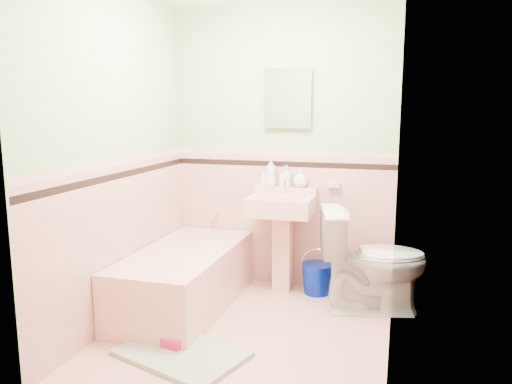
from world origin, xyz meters
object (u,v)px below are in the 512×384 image
(toilet, at_px, (373,260))
(soap_bottle_left, at_px, (271,172))
(sink, at_px, (281,245))
(soap_bottle_right, at_px, (300,178))
(shoe, at_px, (171,344))
(bathtub, at_px, (185,280))
(soap_bottle_mid, at_px, (286,176))
(bucket, at_px, (317,279))
(medicine_cabinet, at_px, (288,98))

(toilet, bearing_deg, soap_bottle_left, 55.58)
(sink, xyz_separation_m, soap_bottle_left, (-0.14, 0.18, 0.62))
(sink, bearing_deg, soap_bottle_right, 54.65)
(shoe, bearing_deg, bathtub, 118.37)
(toilet, bearing_deg, soap_bottle_mid, 52.27)
(soap_bottle_right, distance_m, bucket, 0.90)
(sink, xyz_separation_m, shoe, (-0.45, -1.27, -0.37))
(bathtub, relative_size, soap_bottle_mid, 7.93)
(bathtub, xyz_separation_m, soap_bottle_left, (0.54, 0.71, 0.83))
(soap_bottle_right, xyz_separation_m, toilet, (0.67, -0.36, -0.59))
(soap_bottle_mid, height_order, toilet, soap_bottle_mid)
(toilet, distance_m, bucket, 0.61)
(soap_bottle_mid, xyz_separation_m, soap_bottle_right, (0.13, 0.00, -0.01))
(bathtub, distance_m, toilet, 1.53)
(soap_bottle_right, bearing_deg, soap_bottle_left, 180.00)
(sink, height_order, bucket, sink)
(soap_bottle_left, distance_m, bucket, 1.03)
(toilet, xyz_separation_m, shoe, (-1.24, -1.09, -0.36))
(soap_bottle_left, distance_m, shoe, 1.79)
(bucket, bearing_deg, shoe, -119.52)
(shoe, bearing_deg, soap_bottle_right, 79.36)
(toilet, bearing_deg, medicine_cabinet, 50.51)
(soap_bottle_mid, bearing_deg, soap_bottle_right, 0.00)
(bucket, bearing_deg, soap_bottle_mid, 159.14)
(sink, bearing_deg, bucket, 11.19)
(medicine_cabinet, height_order, shoe, medicine_cabinet)
(medicine_cabinet, distance_m, soap_bottle_right, 0.71)
(sink, distance_m, soap_bottle_right, 0.62)
(soap_bottle_right, distance_m, toilet, 0.96)
(soap_bottle_left, distance_m, soap_bottle_right, 0.27)
(bathtub, bearing_deg, sink, 37.93)
(sink, xyz_separation_m, bucket, (0.31, 0.06, -0.30))
(soap_bottle_mid, distance_m, bucket, 0.94)
(soap_bottle_mid, distance_m, soap_bottle_right, 0.13)
(soap_bottle_mid, height_order, shoe, soap_bottle_mid)
(sink, distance_m, soap_bottle_left, 0.66)
(bathtub, relative_size, shoe, 10.67)
(sink, distance_m, soap_bottle_mid, 0.61)
(sink, relative_size, soap_bottle_right, 5.17)
(bathtub, height_order, shoe, bathtub)
(soap_bottle_mid, distance_m, shoe, 1.80)
(soap_bottle_left, xyz_separation_m, soap_bottle_right, (0.27, 0.00, -0.04))
(bathtub, xyz_separation_m, toilet, (1.48, 0.35, 0.20))
(sink, bearing_deg, medicine_cabinet, 90.00)
(soap_bottle_mid, bearing_deg, soap_bottle_left, 180.00)
(soap_bottle_mid, relative_size, soap_bottle_right, 1.13)
(bathtub, bearing_deg, bucket, 30.83)
(soap_bottle_left, bearing_deg, toilet, -20.98)
(medicine_cabinet, relative_size, soap_bottle_left, 1.97)
(bathtub, distance_m, medicine_cabinet, 1.78)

